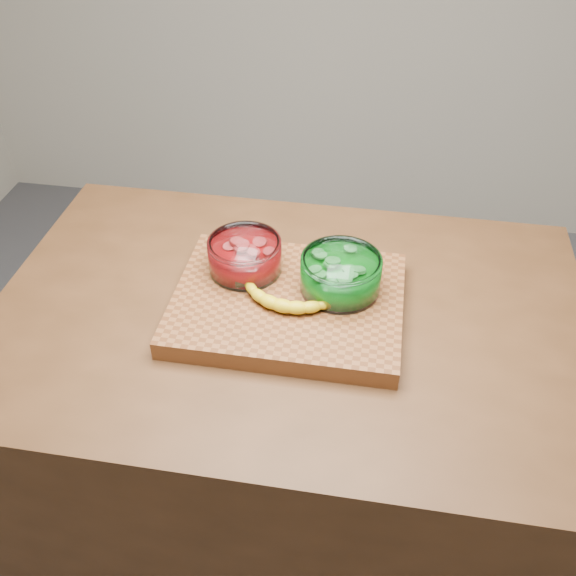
# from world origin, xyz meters

# --- Properties ---
(ground) EXTENTS (3.50, 3.50, 0.00)m
(ground) POSITION_xyz_m (0.00, 0.00, 0.00)
(ground) COLOR #505054
(ground) RESTS_ON ground
(counter) EXTENTS (1.20, 0.80, 0.90)m
(counter) POSITION_xyz_m (0.00, 0.00, 0.45)
(counter) COLOR #4B2C16
(counter) RESTS_ON ground
(cutting_board) EXTENTS (0.45, 0.35, 0.04)m
(cutting_board) POSITION_xyz_m (0.00, 0.00, 0.92)
(cutting_board) COLOR brown
(cutting_board) RESTS_ON counter
(bowl_red) EXTENTS (0.15, 0.15, 0.07)m
(bowl_red) POSITION_xyz_m (-0.10, 0.07, 0.97)
(bowl_red) COLOR white
(bowl_red) RESTS_ON cutting_board
(bowl_green) EXTENTS (0.16, 0.16, 0.07)m
(bowl_green) POSITION_xyz_m (0.10, 0.04, 0.98)
(bowl_green) COLOR white
(bowl_green) RESTS_ON cutting_board
(banana) EXTENTS (0.23, 0.12, 0.03)m
(banana) POSITION_xyz_m (0.00, -0.02, 0.96)
(banana) COLOR gold
(banana) RESTS_ON cutting_board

